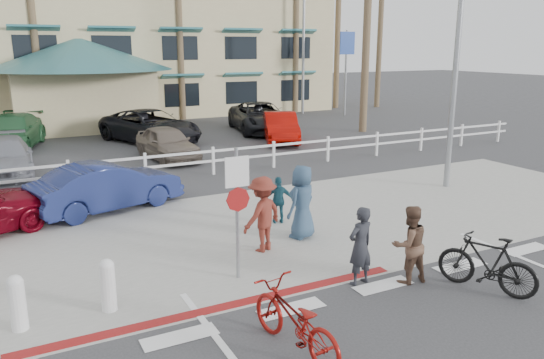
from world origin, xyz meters
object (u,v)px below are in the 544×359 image
bike_red (294,320)px  sign_post (237,207)px  car_white_sedan (107,187)px  bike_black (487,263)px

bike_red → sign_post: bearing=-105.4°
bike_red → car_white_sedan: (-1.09, 8.49, 0.16)m
sign_post → bike_red: size_ratio=1.48×
bike_black → sign_post: bearing=-59.1°
sign_post → car_white_sedan: bearing=103.7°
sign_post → bike_black: 4.75m
car_white_sedan → sign_post: bearing=177.2°
sign_post → car_white_sedan: sign_post is taller
bike_red → car_white_sedan: bearing=-91.8°
bike_red → bike_black: (4.16, 0.14, 0.03)m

